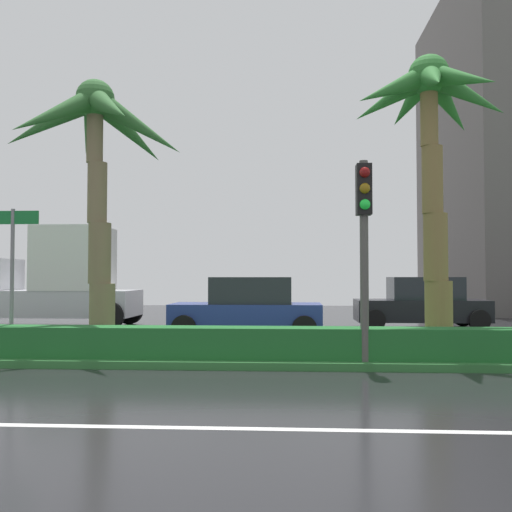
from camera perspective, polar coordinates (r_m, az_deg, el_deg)
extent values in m
cube|color=black|center=(14.27, -13.21, -9.19)|extent=(90.00, 42.00, 0.10)
cube|color=#2D6B33|center=(13.31, -14.46, -9.16)|extent=(85.50, 4.00, 0.15)
cube|color=#1E6028|center=(11.95, -16.52, -8.15)|extent=(76.50, 0.70, 0.60)
cylinder|color=#756549|center=(13.92, -15.03, -5.59)|extent=(0.59, 0.59, 1.42)
cylinder|color=#756549|center=(13.91, -15.26, 0.27)|extent=(0.52, 0.52, 1.42)
cylinder|color=#756549|center=(14.04, -15.49, 6.07)|extent=(0.45, 0.45, 1.42)
cylinder|color=#756549|center=(14.32, -15.71, 11.71)|extent=(0.38, 0.38, 1.42)
sphere|color=#2D602C|center=(14.53, -15.68, 14.81)|extent=(0.90, 0.90, 0.90)
cone|color=#2D602C|center=(14.09, -11.69, 12.57)|extent=(2.34, 0.61, 1.77)
cone|color=#2D602C|center=(15.06, -12.50, 11.98)|extent=(1.73, 2.33, 1.62)
cone|color=#2D602C|center=(15.50, -16.14, 12.10)|extent=(1.55, 2.45, 1.38)
cone|color=#2D602C|center=(14.81, -19.71, 12.45)|extent=(2.43, 0.65, 1.54)
cone|color=#2D602C|center=(13.77, -19.22, 13.24)|extent=(1.75, 2.30, 1.67)
cone|color=#2D602C|center=(13.38, -14.39, 14.17)|extent=(1.84, 2.32, 1.46)
cylinder|color=olive|center=(13.28, 17.70, -5.59)|extent=(0.60, 0.60, 1.49)
cylinder|color=olive|center=(13.23, 17.40, 0.84)|extent=(0.53, 0.53, 1.49)
cylinder|color=olive|center=(13.35, 17.11, 7.25)|extent=(0.45, 0.45, 1.49)
cylinder|color=olive|center=(13.62, 16.81, 13.46)|extent=(0.38, 0.38, 1.49)
sphere|color=#2D712E|center=(13.87, 16.78, 16.82)|extent=(0.90, 0.90, 0.90)
cone|color=#2D712E|center=(13.84, 20.14, 14.87)|extent=(1.91, 0.78, 1.42)
cone|color=#2D712E|center=(14.36, 18.47, 14.12)|extent=(1.70, 1.70, 1.46)
cone|color=#2D712E|center=(14.48, 15.08, 14.58)|extent=(1.07, 1.99, 1.20)
cone|color=#2D712E|center=(13.84, 13.31, 15.04)|extent=(1.97, 1.14, 1.33)
cone|color=#2D712E|center=(13.36, 13.59, 15.92)|extent=(1.98, 1.13, 1.23)
cone|color=#2D712E|center=(12.97, 17.22, 16.49)|extent=(0.79, 1.96, 1.24)
cone|color=#2D712E|center=(13.24, 19.62, 16.29)|extent=(1.53, 1.90, 1.18)
cylinder|color=#4C4C47|center=(10.97, 10.69, -0.44)|extent=(0.16, 0.16, 3.78)
cube|color=black|center=(11.09, 10.65, 6.49)|extent=(0.28, 0.32, 0.96)
sphere|color=maroon|center=(10.97, 10.75, 8.17)|extent=(0.20, 0.20, 0.20)
sphere|color=#7F600F|center=(10.92, 10.76, 6.62)|extent=(0.20, 0.20, 0.20)
sphere|color=#1EEA3F|center=(10.88, 10.77, 5.06)|extent=(0.20, 0.20, 0.20)
cylinder|color=slate|center=(12.99, -23.07, -2.27)|extent=(0.08, 0.08, 3.00)
cube|color=#146B2D|center=(13.05, -22.99, 3.54)|extent=(1.10, 0.03, 0.28)
cube|color=silver|center=(21.42, -20.26, -4.41)|extent=(6.40, 2.30, 0.90)
cube|color=silver|center=(21.01, -17.58, -0.26)|extent=(2.30, 2.35, 2.20)
cylinder|color=black|center=(19.39, -14.31, -5.77)|extent=(0.92, 0.30, 0.92)
cylinder|color=black|center=(21.63, -12.42, -5.39)|extent=(0.92, 0.30, 0.92)
cube|color=navy|center=(16.63, -0.97, -5.97)|extent=(4.30, 1.76, 0.72)
cube|color=#1E2328|center=(16.58, -0.46, -3.43)|extent=(2.30, 1.58, 0.76)
cylinder|color=black|center=(15.97, -7.18, -7.05)|extent=(0.68, 0.22, 0.68)
cylinder|color=black|center=(17.74, -6.11, -6.56)|extent=(0.68, 0.22, 0.68)
cylinder|color=black|center=(15.71, 4.83, -7.15)|extent=(0.68, 0.22, 0.68)
cylinder|color=black|center=(17.50, 4.68, -6.63)|extent=(0.68, 0.22, 0.68)
cube|color=black|center=(20.13, 16.01, -5.21)|extent=(4.30, 1.76, 0.72)
cube|color=#1E2328|center=(20.13, 16.40, -3.10)|extent=(2.30, 1.58, 0.76)
cylinder|color=black|center=(18.96, 11.71, -6.24)|extent=(0.68, 0.22, 0.68)
cylinder|color=black|center=(20.74, 10.99, -5.88)|extent=(0.68, 0.22, 0.68)
cylinder|color=black|center=(19.71, 21.30, -5.98)|extent=(0.68, 0.22, 0.68)
cylinder|color=black|center=(21.43, 19.82, -5.67)|extent=(0.68, 0.22, 0.68)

